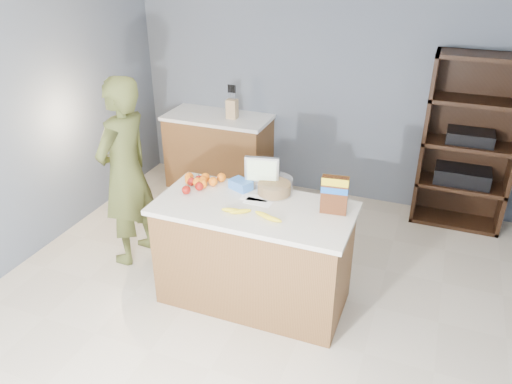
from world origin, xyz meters
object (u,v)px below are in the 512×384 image
(person, at_px, (126,173))
(tv, at_px, (262,171))
(counter_peninsula, at_px, (254,258))
(cereal_box, at_px, (335,192))
(shelving_unit, at_px, (468,146))

(person, relative_size, tv, 6.23)
(counter_peninsula, height_order, person, person)
(person, xyz_separation_m, tv, (1.27, 0.11, 0.18))
(counter_peninsula, distance_m, cereal_box, 0.90)
(person, bearing_deg, tv, 99.31)
(tv, distance_m, cereal_box, 0.67)
(tv, height_order, cereal_box, cereal_box)
(shelving_unit, distance_m, person, 3.41)
(counter_peninsula, height_order, tv, tv)
(counter_peninsula, xyz_separation_m, tv, (-0.05, 0.31, 0.64))
(person, bearing_deg, counter_peninsula, 85.90)
(shelving_unit, height_order, cereal_box, shelving_unit)
(tv, bearing_deg, cereal_box, -15.64)
(shelving_unit, distance_m, cereal_box, 2.16)
(counter_peninsula, relative_size, tv, 5.53)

